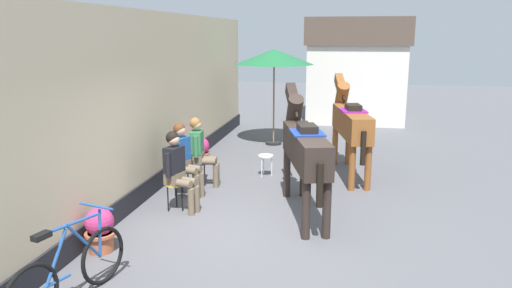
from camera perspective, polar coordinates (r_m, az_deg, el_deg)
The scene contains 13 objects.
ground_plane at distance 10.67m, azimuth 3.95°, elevation -3.48°, with size 40.00×40.00×0.00m, color #56565B.
pub_facade_wall at distance 9.56m, azimuth -12.42°, elevation 3.78°, with size 0.34×14.00×3.40m.
distant_cottage at distance 17.25m, azimuth 11.64°, elevation 8.61°, with size 3.40×2.60×3.50m.
seated_visitor_near at distance 8.37m, azimuth -9.17°, elevation -2.68°, with size 0.61×0.48×1.39m.
seated_visitor_middle at distance 9.13m, azimuth -8.43°, elevation -1.36°, with size 0.61×0.48×1.39m.
seated_visitor_far at distance 9.68m, azimuth -6.55°, elevation -0.49°, with size 0.61×0.49×1.39m.
saddled_horse_near at distance 8.13m, azimuth 5.65°, elevation -0.26°, with size 1.08×2.92×2.06m.
saddled_horse_far at distance 10.52m, azimuth 10.96°, elevation 2.56°, with size 0.88×2.96×2.06m.
flower_planter_nearest at distance 7.21m, azimuth -17.79°, elevation -9.43°, with size 0.43×0.43×0.64m.
flower_planter_farthest at distance 11.40m, azimuth -6.47°, elevation -0.73°, with size 0.43×0.43×0.64m.
leaning_bicycle at distance 6.00m, azimuth -20.91°, elevation -13.70°, with size 0.60×1.72×1.02m.
cafe_parasol at distance 13.15m, azimuth 2.13°, elevation 10.08°, with size 2.10×2.10×2.58m.
spare_stool_white at distance 10.37m, azimuth 1.14°, elevation -1.63°, with size 0.32×0.32×0.46m.
Camera 1 is at (1.21, -7.17, 2.99)m, focal length 34.21 mm.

